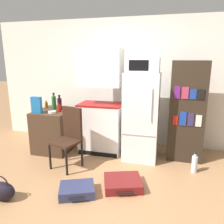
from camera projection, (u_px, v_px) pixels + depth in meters
The scene contains 18 objects.
ground_plane at pixel (104, 194), 2.90m from camera, with size 24.00×24.00×0.00m, color #A3754C.
wall_back at pixel (142, 83), 4.42m from camera, with size 6.40×0.10×2.54m.
side_table at pixel (55, 130), 4.28m from camera, with size 0.65×0.79×0.79m.
kitchen_hutch at pixel (101, 106), 4.07m from camera, with size 0.80×0.52×1.93m.
refrigerator at pixel (142, 116), 3.85m from camera, with size 0.59×0.65×1.53m.
microwave at pixel (143, 65), 3.63m from camera, with size 0.54×0.42×0.24m.
bookshelf at pixel (187, 112), 3.75m from camera, with size 0.58×0.38×1.73m.
bottle_amber_beer at pixel (46, 105), 4.36m from camera, with size 0.06×0.06×0.14m.
bottle_green_tall at pixel (54, 102), 4.26m from camera, with size 0.08×0.08×0.32m.
bottle_ketchup_red at pixel (59, 108), 4.04m from camera, with size 0.07×0.07×0.17m.
bottle_wine_dark at pixel (60, 104), 4.18m from camera, with size 0.08×0.08×0.29m.
bowl at pixel (52, 112), 3.96m from camera, with size 0.14×0.14×0.04m.
cereal_box at pixel (37, 105), 3.93m from camera, with size 0.19×0.07×0.30m.
chair at pixel (69, 133), 3.57m from camera, with size 0.50×0.50×0.99m.
suitcase_large_flat at pixel (77, 190), 2.89m from camera, with size 0.55×0.49×0.12m.
suitcase_small_flat at pixel (123, 183), 3.06m from camera, with size 0.63×0.58×0.12m.
handbag at pixel (2, 191), 2.77m from camera, with size 0.36×0.20×0.33m.
water_bottle_front at pixel (194, 164), 3.44m from camera, with size 0.09×0.09×0.34m.
Camera 1 is at (0.76, -2.44, 1.76)m, focal length 35.00 mm.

